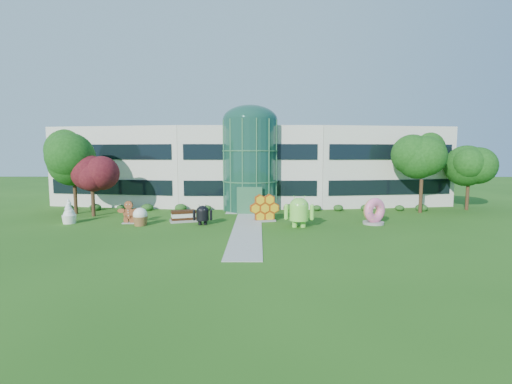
# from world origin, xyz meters

# --- Properties ---
(ground) EXTENTS (140.00, 140.00, 0.00)m
(ground) POSITION_xyz_m (0.00, 0.00, 0.00)
(ground) COLOR #215114
(ground) RESTS_ON ground
(building) EXTENTS (46.00, 15.00, 9.30)m
(building) POSITION_xyz_m (0.00, 18.00, 4.65)
(building) COLOR beige
(building) RESTS_ON ground
(atrium) EXTENTS (6.00, 6.00, 9.80)m
(atrium) POSITION_xyz_m (0.00, 12.00, 4.90)
(atrium) COLOR #194738
(atrium) RESTS_ON ground
(walkway) EXTENTS (2.40, 20.00, 0.04)m
(walkway) POSITION_xyz_m (0.00, 2.00, 0.02)
(walkway) COLOR #9E9E93
(walkway) RESTS_ON ground
(tree_red) EXTENTS (4.00, 4.00, 6.00)m
(tree_red) POSITION_xyz_m (-15.50, 7.50, 3.00)
(tree_red) COLOR #3F0C14
(tree_red) RESTS_ON ground
(trees_backdrop) EXTENTS (52.00, 8.00, 8.40)m
(trees_backdrop) POSITION_xyz_m (0.00, 13.00, 4.20)
(trees_backdrop) COLOR #134010
(trees_backdrop) RESTS_ON ground
(android_green) EXTENTS (2.74, 1.94, 2.96)m
(android_green) POSITION_xyz_m (4.36, 2.17, 1.48)
(android_green) COLOR #76D745
(android_green) RESTS_ON ground
(android_black) EXTENTS (1.83, 1.29, 2.00)m
(android_black) POSITION_xyz_m (-3.96, 3.11, 1.00)
(android_black) COLOR black
(android_black) RESTS_ON ground
(donut) EXTENTS (2.53, 2.04, 2.37)m
(donut) POSITION_xyz_m (11.11, 3.61, 1.19)
(donut) COLOR #EA5990
(donut) RESTS_ON ground
(gingerbread) EXTENTS (2.24, 0.92, 2.04)m
(gingerbread) POSITION_xyz_m (-10.66, 3.80, 1.02)
(gingerbread) COLOR maroon
(gingerbread) RESTS_ON ground
(ice_cream_sandwich) EXTENTS (2.64, 1.89, 1.06)m
(ice_cream_sandwich) POSITION_xyz_m (-5.93, 4.55, 0.53)
(ice_cream_sandwich) COLOR black
(ice_cream_sandwich) RESTS_ON ground
(honeycomb) EXTENTS (3.06, 1.71, 2.27)m
(honeycomb) POSITION_xyz_m (1.48, 4.85, 1.14)
(honeycomb) COLOR gold
(honeycomb) RESTS_ON ground
(froyo) EXTENTS (1.67, 1.67, 2.25)m
(froyo) POSITION_xyz_m (-16.00, 3.73, 1.12)
(froyo) COLOR white
(froyo) RESTS_ON ground
(cupcake) EXTENTS (1.68, 1.68, 1.57)m
(cupcake) POSITION_xyz_m (-9.31, 2.79, 0.78)
(cupcake) COLOR white
(cupcake) RESTS_ON ground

